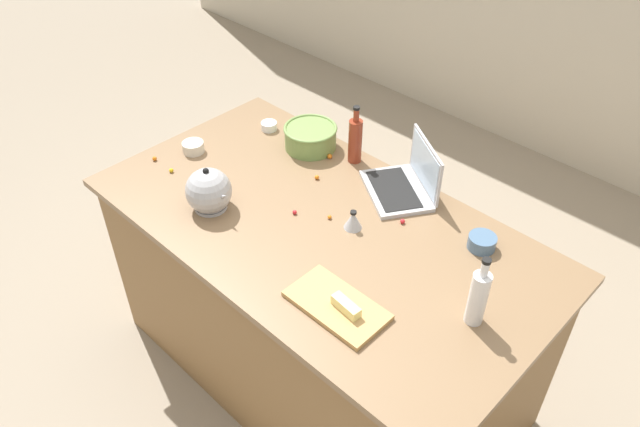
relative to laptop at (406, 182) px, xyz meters
name	(u,v)px	position (x,y,z in m)	size (l,w,h in m)	color
ground_plane	(320,368)	(-0.11, -0.38, -0.95)	(12.00, 12.00, 0.00)	gray
island_counter	(320,304)	(-0.11, -0.38, -0.50)	(1.80, 0.97, 0.90)	olive
laptop	(406,182)	(0.00, 0.00, 0.00)	(0.38, 0.36, 0.22)	#B7B7BC
mixing_bowl_large	(310,137)	(-0.50, -0.04, 0.01)	(0.24, 0.24, 0.10)	#72934C
bottle_soy	(355,140)	(-0.29, 0.02, 0.06)	(0.06, 0.06, 0.26)	maroon
bottle_vinegar	(477,298)	(0.58, -0.39, 0.06)	(0.06, 0.06, 0.27)	white
kettle	(209,191)	(-0.48, -0.61, 0.03)	(0.21, 0.18, 0.20)	#ADADB2
cutting_board	(337,305)	(0.23, -0.65, -0.04)	(0.34, 0.18, 0.02)	tan
butter_stick_left	(346,306)	(0.27, -0.65, -0.01)	(0.11, 0.04, 0.04)	#F4E58C
ramekin_small	(193,147)	(-0.84, -0.42, -0.02)	(0.09, 0.09, 0.05)	beige
ramekin_medium	(482,242)	(0.41, -0.07, -0.02)	(0.10, 0.10, 0.05)	slate
ramekin_wide	(269,126)	(-0.74, -0.06, -0.03)	(0.07, 0.07, 0.04)	white
kitchen_timer	(353,220)	(0.00, -0.31, -0.01)	(0.07, 0.07, 0.08)	#B2B2B7
candy_0	(330,217)	(-0.10, -0.34, -0.04)	(0.02, 0.02, 0.02)	orange
candy_1	(330,156)	(-0.38, -0.04, -0.04)	(0.02, 0.02, 0.02)	orange
candy_2	(403,221)	(0.12, -0.16, -0.04)	(0.02, 0.02, 0.02)	red
candy_3	(472,293)	(0.51, -0.29, -0.04)	(0.02, 0.02, 0.02)	orange
candy_4	(171,170)	(-0.79, -0.58, -0.04)	(0.02, 0.02, 0.02)	yellow
candy_5	(295,212)	(-0.22, -0.41, -0.04)	(0.02, 0.02, 0.02)	red
candy_6	(317,177)	(-0.31, -0.19, -0.04)	(0.02, 0.02, 0.02)	orange
candy_7	(155,159)	(-0.91, -0.58, -0.04)	(0.02, 0.02, 0.02)	orange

